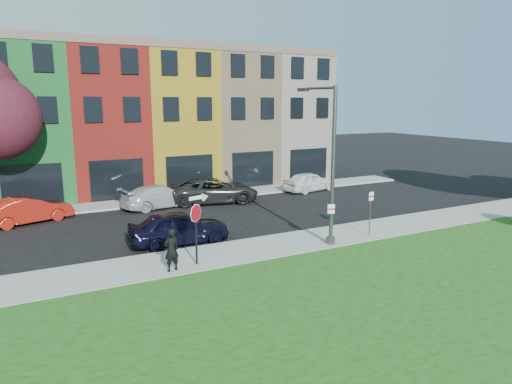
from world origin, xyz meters
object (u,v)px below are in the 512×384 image
stop_sign (196,214)px  man (171,250)px  sedan_near (179,228)px  street_lamp (329,166)px

stop_sign → man: (-1.09, -0.21, -1.23)m
stop_sign → sedan_near: 3.56m
stop_sign → sedan_near: size_ratio=0.62×
sedan_near → street_lamp: size_ratio=0.66×
stop_sign → street_lamp: 6.51m
man → street_lamp: bearing=168.4°
man → sedan_near: 3.75m
man → street_lamp: street_lamp is taller
man → street_lamp: (7.42, 0.19, 2.74)m
stop_sign → sedan_near: stop_sign is taller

